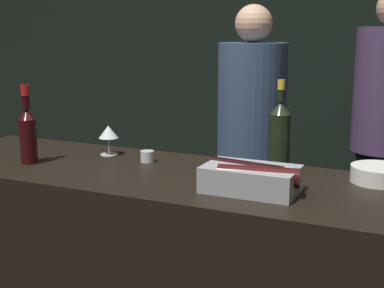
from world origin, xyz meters
name	(u,v)px	position (x,y,z in m)	size (l,w,h in m)	color
wall_back_chalkboard	(311,51)	(0.00, 2.46, 1.40)	(6.40, 0.06, 2.80)	black
ice_bin_with_bottles	(251,177)	(0.29, 0.24, 1.04)	(0.36, 0.20, 0.10)	#9EA0A5
bowl_white	(379,174)	(0.69, 0.55, 1.02)	(0.21, 0.21, 0.06)	silver
wine_glass	(108,133)	(-0.48, 0.51, 1.09)	(0.09, 0.09, 0.14)	silver
candle_votive	(147,156)	(-0.26, 0.47, 1.01)	(0.06, 0.06, 0.05)	silver
red_wine_bottle_tall	(28,132)	(-0.71, 0.23, 1.12)	(0.07, 0.07, 0.34)	black
champagne_bottle	(280,133)	(0.29, 0.59, 1.13)	(0.09, 0.09, 0.37)	black
person_blond_tee	(251,138)	(-0.09, 1.40, 0.93)	(0.39, 0.39, 1.69)	black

